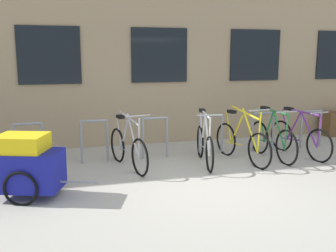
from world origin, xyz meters
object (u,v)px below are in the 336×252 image
object	(u,v)px
bicycle_yellow	(242,142)
bike_trailer	(28,165)
bicycle_silver	(128,148)
bicycle_white	(205,144)
planter_box	(336,124)
bicycle_purple	(299,138)
bicycle_green	(272,140)

from	to	relation	value
bicycle_yellow	bike_trailer	world-z (taller)	bicycle_yellow
bicycle_yellow	bicycle_silver	bearing A→B (deg)	176.38
bicycle_white	planter_box	size ratio (longest dim) A/B	2.39
bicycle_silver	bicycle_yellow	bearing A→B (deg)	-3.62
bicycle_purple	bicycle_silver	world-z (taller)	bicycle_silver
bicycle_yellow	bicycle_purple	bearing A→B (deg)	3.65
bicycle_purple	bicycle_white	distance (m)	2.09
bicycle_white	bike_trailer	world-z (taller)	bicycle_white
bicycle_white	planter_box	world-z (taller)	bicycle_white
bicycle_green	bike_trailer	xyz separation A→B (m)	(-4.54, -0.98, 0.10)
bicycle_green	bicycle_silver	world-z (taller)	bicycle_silver
bicycle_yellow	bicycle_silver	xyz separation A→B (m)	(-2.21, 0.14, -0.01)
bicycle_purple	planter_box	distance (m)	2.63
planter_box	bicycle_purple	bearing A→B (deg)	-144.08
bicycle_silver	bicycle_green	bearing A→B (deg)	-2.13
bicycle_yellow	bicycle_purple	size ratio (longest dim) A/B	1.03
bicycle_purple	bicycle_yellow	bearing A→B (deg)	-176.35
bicycle_green	bicycle_yellow	bearing A→B (deg)	-177.28
bicycle_purple	planter_box	world-z (taller)	bicycle_purple
bicycle_green	bicycle_white	xyz separation A→B (m)	(-1.44, 0.00, -0.01)
bicycle_green	bicycle_white	world-z (taller)	bicycle_white
bike_trailer	bicycle_yellow	bearing A→B (deg)	13.87
bicycle_silver	bicycle_white	xyz separation A→B (m)	(1.46, -0.11, -0.00)
bicycle_green	bike_trailer	distance (m)	4.64
bicycle_yellow	planter_box	world-z (taller)	bicycle_yellow
bicycle_silver	planter_box	xyz separation A→B (m)	(5.68, 1.49, -0.07)
bike_trailer	bicycle_silver	bearing A→B (deg)	33.59
bicycle_yellow	bicycle_white	bearing A→B (deg)	177.47
bike_trailer	planter_box	world-z (taller)	bike_trailer
bicycle_green	bike_trailer	world-z (taller)	bicycle_green
bicycle_purple	bicycle_silver	distance (m)	3.55
bike_trailer	bicycle_purple	bearing A→B (deg)	11.30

